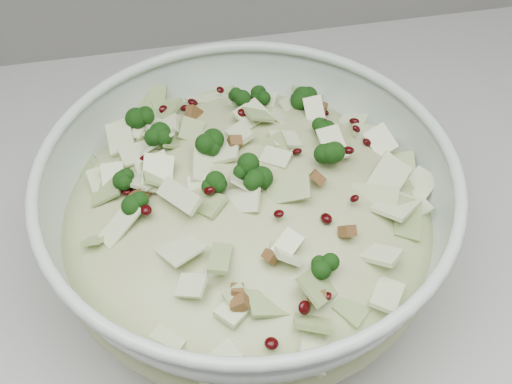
% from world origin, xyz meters
% --- Properties ---
extents(mixing_bowl, '(0.47, 0.47, 0.14)m').
position_xyz_m(mixing_bowl, '(0.30, 1.60, 0.97)').
color(mixing_bowl, silver).
rests_on(mixing_bowl, counter).
extents(salad, '(0.37, 0.37, 0.14)m').
position_xyz_m(salad, '(0.30, 1.60, 1.00)').
color(salad, '#B7C385').
rests_on(salad, mixing_bowl).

